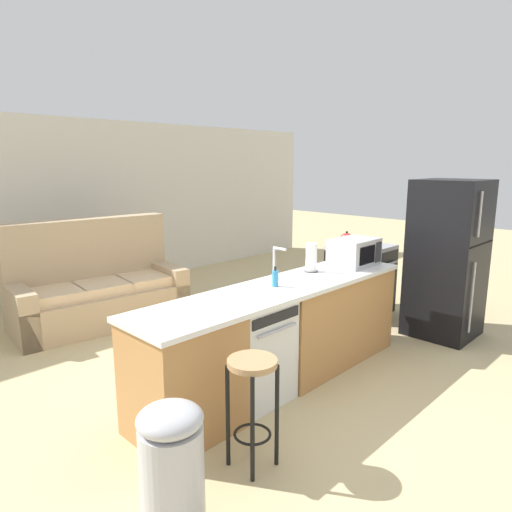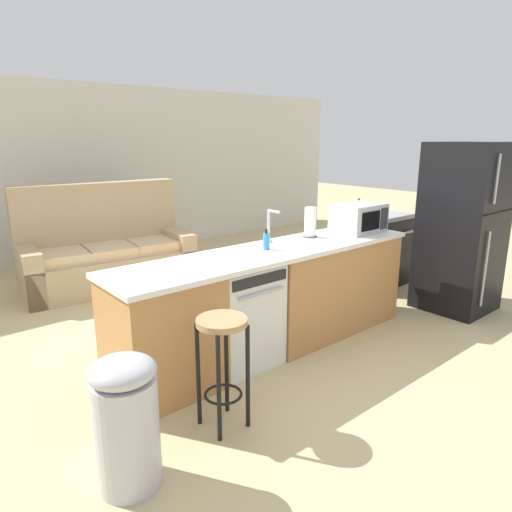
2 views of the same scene
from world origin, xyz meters
name	(u,v)px [view 1 (image 1 of 2)]	position (x,y,z in m)	size (l,w,h in m)	color
ground_plane	(270,387)	(0.00, 0.00, 0.00)	(24.00, 24.00, 0.00)	tan
wall_back	(79,207)	(0.30, 4.20, 1.30)	(10.00, 0.06, 2.60)	silver
kitchen_counter	(288,335)	(0.24, 0.00, 0.42)	(2.94, 0.66, 0.90)	#B77F47
dishwasher	(250,351)	(-0.25, 0.00, 0.42)	(0.58, 0.61, 0.84)	white
stove_range	(360,279)	(2.35, 0.55, 0.45)	(0.76, 0.68, 0.90)	black
refrigerator	(447,259)	(2.35, -0.55, 0.89)	(0.72, 0.73, 1.77)	black
microwave	(354,252)	(1.29, 0.00, 1.04)	(0.50, 0.37, 0.28)	#B7B7BC
sink_faucet	(275,265)	(0.29, 0.20, 1.03)	(0.07, 0.18, 0.30)	silver
paper_towel_roll	(311,258)	(0.74, 0.14, 1.04)	(0.14, 0.14, 0.28)	#4C4C51
soap_bottle	(275,278)	(0.09, 0.03, 0.97)	(0.06, 0.06, 0.18)	#338CCC
kettle	(347,239)	(2.18, 0.68, 0.99)	(0.21, 0.17, 0.19)	red
bar_stool	(252,390)	(-0.86, -0.64, 0.54)	(0.32, 0.32, 0.74)	tan
trash_bin	(172,469)	(-1.55, -0.73, 0.38)	(0.35, 0.35, 0.74)	#B7B7BC
couch	(97,291)	(-0.23, 2.70, 0.39)	(2.09, 1.12, 1.27)	tan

